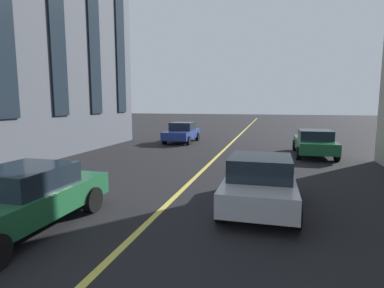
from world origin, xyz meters
name	(u,v)px	position (x,y,z in m)	size (l,w,h in m)	color
lane_centre_line	(225,149)	(20.00, 0.00, 0.00)	(80.00, 0.16, 0.01)	#D8C64C
car_silver_parked_b	(260,182)	(9.79, -2.45, 0.70)	(3.90, 1.89, 1.40)	#B7BABF
car_green_far	(19,199)	(6.98, 2.51, 0.70)	(4.40, 1.95, 1.37)	#1E6038
car_green_oncoming	(314,142)	(18.87, -4.90, 0.70)	(4.40, 1.95, 1.37)	#1E6038
car_blue_parked_a	(182,132)	(22.52, 3.46, 0.70)	(3.90, 1.89, 1.40)	navy
building_left_near	(4,16)	(16.53, 12.10, 7.63)	(12.79, 9.32, 15.26)	#565B66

